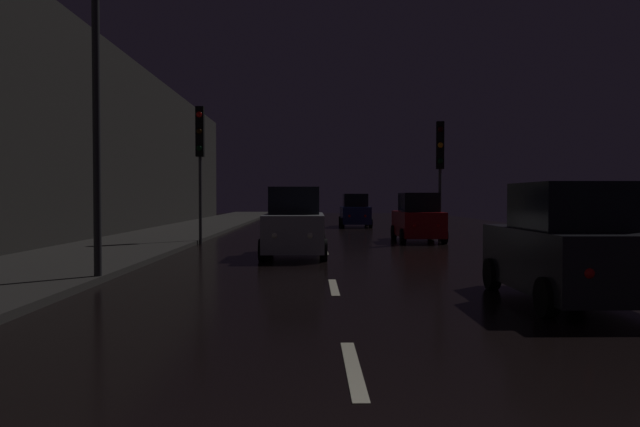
{
  "coord_description": "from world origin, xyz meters",
  "views": [
    {
      "loc": [
        -0.43,
        -3.33,
        1.79
      ],
      "look_at": [
        -0.12,
        21.03,
        1.15
      ],
      "focal_mm": 34.27,
      "sensor_mm": 36.0,
      "label": 1
    }
  ],
  "objects_px": {
    "car_parked_right_near": "(565,247)",
    "car_distant_taillights": "(355,212)",
    "traffic_light_far_right": "(440,155)",
    "car_parked_right_far": "(418,219)",
    "streetlamp_overhead": "(116,33)",
    "traffic_light_far_left": "(200,144)",
    "car_approaching_headlights": "(295,225)"
  },
  "relations": [
    {
      "from": "car_approaching_headlights",
      "to": "car_parked_right_near",
      "type": "bearing_deg",
      "value": 30.64
    },
    {
      "from": "traffic_light_far_right",
      "to": "car_approaching_headlights",
      "type": "relative_size",
      "value": 1.16
    },
    {
      "from": "car_parked_right_near",
      "to": "streetlamp_overhead",
      "type": "bearing_deg",
      "value": 74.14
    },
    {
      "from": "car_approaching_headlights",
      "to": "car_parked_right_near",
      "type": "xyz_separation_m",
      "value": [
        4.88,
        -8.24,
        -0.03
      ]
    },
    {
      "from": "traffic_light_far_right",
      "to": "car_distant_taillights",
      "type": "distance_m",
      "value": 13.14
    },
    {
      "from": "car_parked_right_near",
      "to": "car_distant_taillights",
      "type": "distance_m",
      "value": 26.77
    },
    {
      "from": "car_approaching_headlights",
      "to": "car_parked_right_far",
      "type": "bearing_deg",
      "value": 142.48
    },
    {
      "from": "traffic_light_far_right",
      "to": "car_parked_right_far",
      "type": "xyz_separation_m",
      "value": [
        -0.8,
        0.51,
        -2.6
      ]
    },
    {
      "from": "traffic_light_far_right",
      "to": "car_parked_right_far",
      "type": "relative_size",
      "value": 1.23
    },
    {
      "from": "traffic_light_far_right",
      "to": "streetlamp_overhead",
      "type": "bearing_deg",
      "value": -30.26
    },
    {
      "from": "traffic_light_far_left",
      "to": "car_approaching_headlights",
      "type": "height_order",
      "value": "traffic_light_far_left"
    },
    {
      "from": "traffic_light_far_left",
      "to": "car_parked_right_far",
      "type": "bearing_deg",
      "value": 98.26
    },
    {
      "from": "car_parked_right_near",
      "to": "car_parked_right_far",
      "type": "height_order",
      "value": "car_parked_right_near"
    },
    {
      "from": "car_parked_right_far",
      "to": "car_distant_taillights",
      "type": "relative_size",
      "value": 0.98
    },
    {
      "from": "streetlamp_overhead",
      "to": "car_parked_right_near",
      "type": "distance_m",
      "value": 9.7
    },
    {
      "from": "traffic_light_far_right",
      "to": "car_distant_taillights",
      "type": "xyz_separation_m",
      "value": [
        -2.53,
        12.63,
        -2.59
      ]
    },
    {
      "from": "traffic_light_far_left",
      "to": "car_parked_right_near",
      "type": "distance_m",
      "value": 15.82
    },
    {
      "from": "car_distant_taillights",
      "to": "car_parked_right_far",
      "type": "bearing_deg",
      "value": -171.86
    },
    {
      "from": "traffic_light_far_right",
      "to": "streetlamp_overhead",
      "type": "relative_size",
      "value": 0.61
    },
    {
      "from": "car_parked_right_far",
      "to": "streetlamp_overhead",
      "type": "bearing_deg",
      "value": 145.51
    },
    {
      "from": "streetlamp_overhead",
      "to": "car_distant_taillights",
      "type": "distance_m",
      "value": 25.58
    },
    {
      "from": "streetlamp_overhead",
      "to": "car_parked_right_far",
      "type": "distance_m",
      "value": 15.42
    },
    {
      "from": "traffic_light_far_right",
      "to": "car_parked_right_near",
      "type": "distance_m",
      "value": 14.34
    },
    {
      "from": "car_approaching_headlights",
      "to": "traffic_light_far_right",
      "type": "bearing_deg",
      "value": 135.85
    },
    {
      "from": "car_approaching_headlights",
      "to": "car_distant_taillights",
      "type": "bearing_deg",
      "value": 170.34
    },
    {
      "from": "streetlamp_overhead",
      "to": "car_approaching_headlights",
      "type": "bearing_deg",
      "value": 59.06
    },
    {
      "from": "car_approaching_headlights",
      "to": "car_distant_taillights",
      "type": "distance_m",
      "value": 18.74
    },
    {
      "from": "traffic_light_far_left",
      "to": "traffic_light_far_right",
      "type": "xyz_separation_m",
      "value": [
        9.41,
        1.14,
        -0.33
      ]
    },
    {
      "from": "car_parked_right_near",
      "to": "car_distant_taillights",
      "type": "height_order",
      "value": "car_parked_right_near"
    },
    {
      "from": "car_approaching_headlights",
      "to": "car_parked_right_near",
      "type": "relative_size",
      "value": 1.03
    },
    {
      "from": "car_approaching_headlights",
      "to": "car_parked_right_far",
      "type": "xyz_separation_m",
      "value": [
        4.88,
        6.35,
        -0.06
      ]
    },
    {
      "from": "traffic_light_far_left",
      "to": "car_distant_taillights",
      "type": "distance_m",
      "value": 15.67
    }
  ]
}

